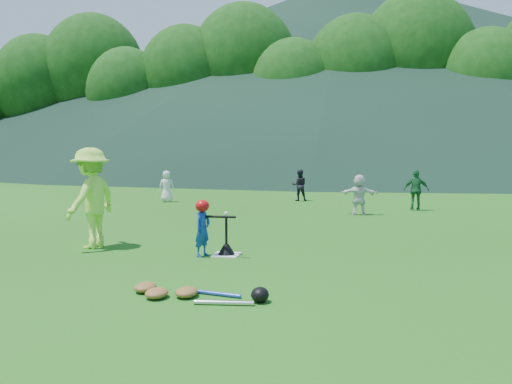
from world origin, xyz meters
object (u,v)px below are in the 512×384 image
at_px(adult_coach, 91,198).
at_px(fielder_a, 167,186).
at_px(fielder_b, 299,185).
at_px(equipment_pile, 186,292).
at_px(fielder_c, 416,190).
at_px(fielder_d, 359,195).
at_px(batter_child, 202,229).
at_px(home_plate, 226,255).
at_px(batting_tee, 226,248).

bearing_deg(adult_coach, fielder_a, -160.18).
bearing_deg(fielder_a, fielder_b, -175.44).
distance_m(fielder_a, equipment_pile, 11.45).
relative_size(adult_coach, fielder_c, 1.52).
relative_size(adult_coach, fielder_b, 1.69).
distance_m(adult_coach, fielder_c, 9.76).
xyz_separation_m(fielder_a, fielder_d, (6.60, -2.07, 0.02)).
xyz_separation_m(batter_child, fielder_a, (-3.98, 8.17, 0.07)).
height_order(home_plate, fielder_d, fielder_d).
relative_size(home_plate, fielder_c, 0.36).
relative_size(adult_coach, fielder_a, 1.72).
relative_size(fielder_a, fielder_d, 0.96).
bearing_deg(fielder_d, equipment_pile, 73.61).
relative_size(home_plate, batter_child, 0.47).
xyz_separation_m(fielder_b, equipment_pile, (0.04, -11.85, -0.49)).
distance_m(fielder_d, equipment_pile, 8.71).
xyz_separation_m(batter_child, batting_tee, (0.38, 0.16, -0.35)).
bearing_deg(adult_coach, fielder_d, 147.48).
xyz_separation_m(fielder_c, batting_tee, (-3.92, -7.34, -0.49)).
distance_m(home_plate, equipment_pile, 2.51).
height_order(batter_child, fielder_d, fielder_d).
bearing_deg(equipment_pile, fielder_a, 113.30).
xyz_separation_m(batter_child, fielder_b, (0.51, 9.51, 0.08)).
bearing_deg(fielder_b, adult_coach, 61.23).
relative_size(fielder_b, batting_tee, 1.64).
height_order(fielder_c, fielder_d, fielder_c).
xyz_separation_m(home_plate, batting_tee, (0.00, 0.00, 0.12)).
xyz_separation_m(batter_child, adult_coach, (-2.27, 0.29, 0.46)).
bearing_deg(batter_child, fielder_a, 45.21).
relative_size(fielder_c, fielder_d, 1.08).
bearing_deg(fielder_c, fielder_a, -2.71).
bearing_deg(equipment_pile, batter_child, 103.17).
xyz_separation_m(fielder_d, batting_tee, (-2.24, -5.94, -0.44)).
bearing_deg(adult_coach, batter_child, 90.32).
distance_m(fielder_b, fielder_c, 4.29).
distance_m(home_plate, fielder_d, 6.37).
xyz_separation_m(adult_coach, fielder_a, (-1.70, 7.87, -0.39)).
relative_size(batter_child, fielder_c, 0.78).
bearing_deg(batter_child, fielder_b, 16.15).
bearing_deg(adult_coach, fielder_c, 145.24).
bearing_deg(fielder_a, batter_child, 103.87).
relative_size(batter_child, batting_tee, 1.41).
bearing_deg(fielder_c, home_plate, 63.80).
distance_m(fielder_a, fielder_b, 4.69).
relative_size(fielder_b, fielder_d, 0.98).
height_order(fielder_b, fielder_d, fielder_d).
distance_m(home_plate, batter_child, 0.63).
bearing_deg(fielder_a, fielder_c, 163.31).
xyz_separation_m(adult_coach, fielder_d, (4.89, 5.81, -0.37)).
xyz_separation_m(home_plate, equipment_pile, (0.16, -2.50, 0.06)).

